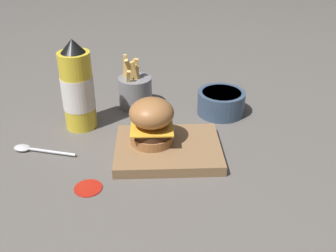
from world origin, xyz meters
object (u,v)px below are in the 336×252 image
Objects in this scene: serving_board at (168,149)px; spoon at (31,149)px; fries_basket at (135,91)px; side_bowl at (221,102)px; ketchup_bottle at (78,89)px; burger at (152,121)px.

serving_board is 1.56× the size of spoon.
fries_basket reaches higher than side_bowl.
side_bowl is at bearing -171.25° from ketchup_bottle.
serving_board is 1.87× the size of side_bowl.
side_bowl reaches higher than serving_board.
ketchup_bottle reaches higher than burger.
spoon is at bearing -4.07° from serving_board.
burger is (0.04, -0.02, 0.07)m from serving_board.
serving_board is 0.32m from spoon.
burger is at bearing -25.41° from serving_board.
fries_basket is (-0.14, -0.11, -0.06)m from ketchup_bottle.
serving_board is 1.62× the size of fries_basket.
side_bowl is 0.84× the size of spoon.
burger is 0.24m from fries_basket.
serving_board is at bearing 52.02° from side_bowl.
burger is at bearing 101.25° from fries_basket.
spoon is (0.32, -0.02, -0.01)m from serving_board.
serving_board is 2.26× the size of burger.
side_bowl is at bearing -136.61° from burger.
ketchup_bottle is 0.19m from fries_basket.
spoon is (0.10, 0.12, -0.10)m from ketchup_bottle.
burger reaches higher than side_bowl.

